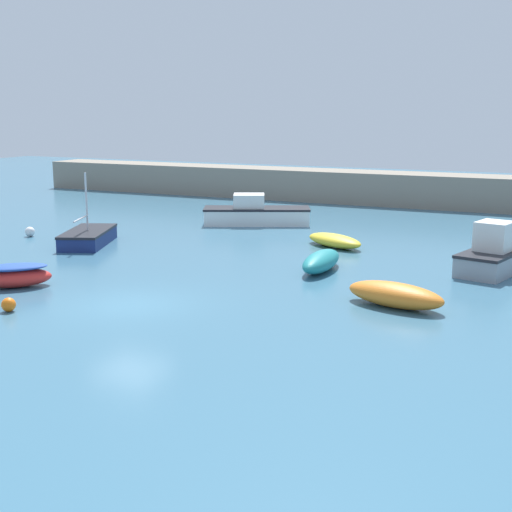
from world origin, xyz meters
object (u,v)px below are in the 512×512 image
Objects in this scene: motorboat_with_cabin at (495,255)px; mooring_buoy_white at (30,232)px; rowboat_white_midwater at (335,241)px; open_tender_yellow at (321,261)px; dinghy_near_pier at (497,229)px; sailboat_twin_hulled at (88,237)px; mooring_buoy_orange at (9,305)px; cabin_cruiser_white at (255,213)px; rowboat_blue_near at (395,295)px; rowboat_with_red_cover at (14,276)px.

mooring_buoy_white is at bearing 108.03° from motorboat_with_cabin.
rowboat_white_midwater is 5.40m from open_tender_yellow.
dinghy_near_pier is at bearing 25.31° from mooring_buoy_white.
motorboat_with_cabin is at bearing -68.86° from open_tender_yellow.
sailboat_twin_hulled is 9.05× the size of mooring_buoy_white.
dinghy_near_pier reaches higher than mooring_buoy_orange.
rowboat_white_midwater is at bearing 10.14° from open_tender_yellow.
cabin_cruiser_white is 12.55m from open_tender_yellow.
mooring_buoy_white is (-20.88, 5.22, -0.16)m from rowboat_blue_near.
open_tender_yellow is at bearing 54.49° from mooring_buoy_orange.
sailboat_twin_hulled is (-2.94, 8.09, -0.06)m from rowboat_with_red_cover.
dinghy_near_pier is 9.35m from rowboat_white_midwater.
rowboat_blue_near is at bearing -74.55° from cabin_cruiser_white.
rowboat_blue_near is (-2.37, -7.04, -0.29)m from motorboat_with_cabin.
dinghy_near_pier is 12.93m from open_tender_yellow.
mooring_buoy_orange is at bearing 141.36° from open_tender_yellow.
motorboat_with_cabin is at bearing 171.10° from rowboat_with_red_cover.
sailboat_twin_hulled is at bearing 178.57° from rowboat_blue_near.
dinghy_near_pier is 24.65m from mooring_buoy_white.
rowboat_with_red_cover is at bearing 136.71° from motorboat_with_cabin.
cabin_cruiser_white reaches higher than mooring_buoy_orange.
rowboat_blue_near is 21.52m from mooring_buoy_white.
cabin_cruiser_white is 20.07m from mooring_buoy_orange.
mooring_buoy_orange is 0.92× the size of mooring_buoy_white.
motorboat_with_cabin is 1.35× the size of rowboat_white_midwater.
rowboat_white_midwater is (6.47, -4.65, -0.32)m from cabin_cruiser_white.
motorboat_with_cabin is at bearing -50.91° from cabin_cruiser_white.
sailboat_twin_hulled is at bearing -112.08° from rowboat_with_red_cover.
rowboat_with_red_cover is 14.10m from rowboat_blue_near.
dinghy_near_pier is at bearing 19.86° from motorboat_with_cabin.
cabin_cruiser_white is 10.48m from sailboat_twin_hulled.
sailboat_twin_hulled is 12.15m from rowboat_white_midwater.
rowboat_white_midwater is at bearing -60.55° from cabin_cruiser_white.
cabin_cruiser_white reaches higher than rowboat_white_midwater.
rowboat_blue_near is (16.61, -4.66, 0.03)m from sailboat_twin_hulled.
open_tender_yellow reaches higher than dinghy_near_pier.
rowboat_blue_near reaches higher than dinghy_near_pier.
cabin_cruiser_white is 1.70× the size of rowboat_blue_near.
mooring_buoy_white reaches higher than mooring_buoy_orange.
rowboat_blue_near is 5.84m from open_tender_yellow.
rowboat_with_red_cover is 24.41m from dinghy_near_pier.
motorboat_with_cabin reaches higher than rowboat_with_red_cover.
rowboat_with_red_cover is 0.61× the size of sailboat_twin_hulled.
rowboat_white_midwater is (8.26, 12.79, -0.13)m from rowboat_with_red_cover.
dinghy_near_pier is (15.07, 19.19, -0.03)m from rowboat_with_red_cover.
mooring_buoy_orange is (-6.01, -15.42, -0.08)m from rowboat_white_midwater.
cabin_cruiser_white reaches higher than mooring_buoy_white.
cabin_cruiser_white is at bearing 44.28° from mooring_buoy_white.
rowboat_white_midwater is 7.12× the size of mooring_buoy_white.
cabin_cruiser_white is 1.75× the size of rowboat_white_midwater.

